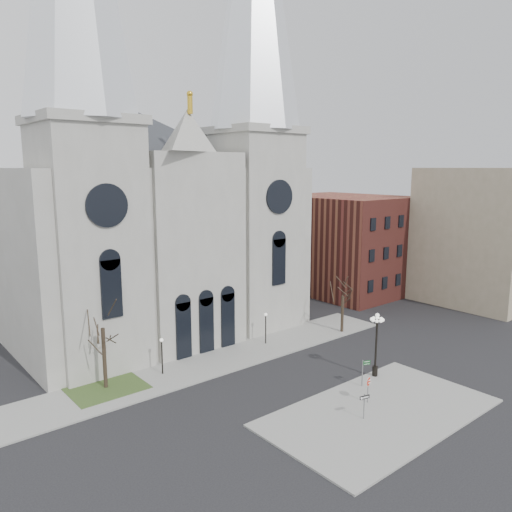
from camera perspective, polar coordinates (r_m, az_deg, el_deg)
ground at (r=40.83m, az=5.45°, el=-16.21°), size 160.00×160.00×0.00m
sidewalk_near at (r=39.98m, az=13.96°, el=-16.97°), size 18.00×10.00×0.14m
sidewalk_far at (r=48.47m, az=-3.99°, el=-11.71°), size 40.00×6.00×0.14m
grass_patch at (r=44.38m, az=-16.76°, el=-14.24°), size 6.00×5.00×0.18m
cathedral at (r=55.10m, az=-11.57°, el=10.34°), size 33.00×26.66×54.00m
bg_building_brick at (r=74.45m, az=9.88°, el=1.41°), size 14.00×18.00×14.00m
bg_building_tan at (r=72.08m, az=23.86°, el=2.01°), size 10.00×14.00×18.00m
tree_left at (r=42.45m, az=-17.14°, el=-7.46°), size 3.20×3.20×7.50m
tree_right at (r=55.47m, az=9.91°, el=-4.24°), size 3.20×3.20×6.00m
ped_lamp_left at (r=45.09m, az=-10.71°, el=-10.51°), size 0.32×0.32×3.26m
ped_lamp_right at (r=51.57m, az=1.12°, el=-7.66°), size 0.32×0.32×3.26m
stop_sign at (r=40.47m, az=12.69°, el=-14.07°), size 0.76×0.11×2.10m
globe_lamp at (r=44.67m, az=13.60°, el=-8.97°), size 1.44×1.44×5.65m
one_way_sign at (r=38.15m, az=12.26°, el=-15.97°), size 0.81×0.25×1.89m
street_name_sign at (r=43.24m, az=12.17°, el=-12.69°), size 0.68×0.31×2.26m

